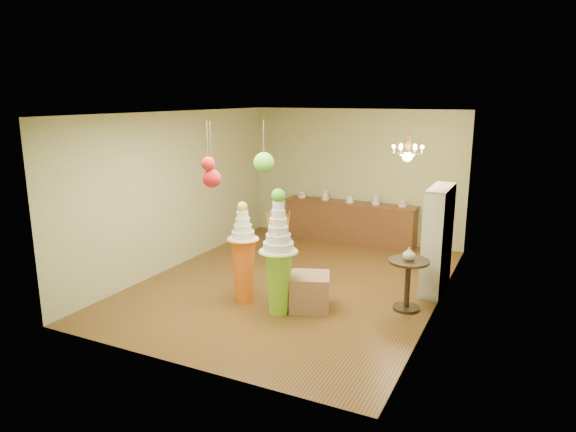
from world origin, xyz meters
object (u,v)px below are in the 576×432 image
at_px(sideboard, 349,221).
at_px(pedestal_orange, 244,262).
at_px(round_table, 408,278).
at_px(pedestal_green, 278,266).

bearing_deg(sideboard, pedestal_orange, -94.96).
bearing_deg(round_table, sideboard, 122.67).
bearing_deg(sideboard, pedestal_green, -85.22).
xyz_separation_m(pedestal_green, pedestal_orange, (-0.72, 0.16, -0.10)).
height_order(pedestal_orange, sideboard, pedestal_orange).
bearing_deg(pedestal_orange, round_table, 18.91).
xyz_separation_m(sideboard, round_table, (2.10, -3.27, 0.05)).
distance_m(pedestal_green, sideboard, 4.31).
xyz_separation_m(pedestal_green, sideboard, (-0.36, 4.28, -0.29)).
bearing_deg(pedestal_green, sideboard, 94.78).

